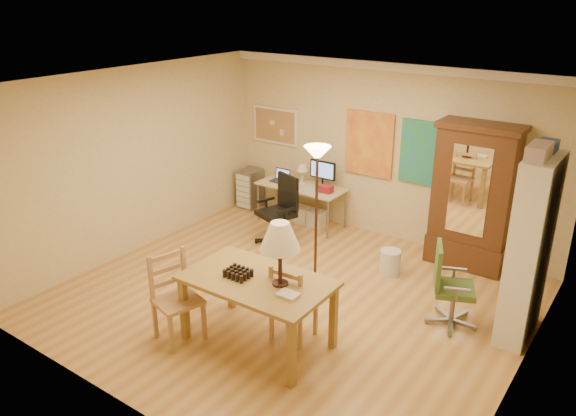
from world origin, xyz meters
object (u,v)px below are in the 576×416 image
Objects in this scene: computer_desk at (304,200)px; office_chair_black at (278,226)px; bookshelf at (529,251)px; armoire at (472,206)px; dining_table at (265,268)px; office_chair_green at (450,303)px.

computer_desk is 1.37× the size of office_chair_black.
computer_desk is at bearing 161.21° from bookshelf.
office_chair_black is 2.85m from armoire.
dining_table is 2.86m from bookshelf.
office_chair_green is 1.08m from bookshelf.
armoire is 1.74m from bookshelf.
dining_table is 3.40m from armoire.
office_chair_green is at bearing -12.53° from office_chair_black.
bookshelf is (0.71, 0.25, 0.78)m from office_chair_green.
armoire is (2.73, 0.09, 0.48)m from computer_desk.
bookshelf reaches higher than dining_table.
bookshelf reaches higher than office_chair_green.
computer_desk is 0.72× the size of armoire.
computer_desk reaches higher than office_chair_green.
office_chair_green is at bearing -160.39° from bookshelf.
office_chair_green is 1.78m from armoire.
armoire is at bearing 127.63° from bookshelf.
dining_table is 1.49× the size of office_chair_black.
office_chair_black is 0.52× the size of armoire.
bookshelf is at bearing 39.73° from dining_table.
bookshelf is at bearing 19.61° from office_chair_green.
bookshelf reaches higher than office_chair_black.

